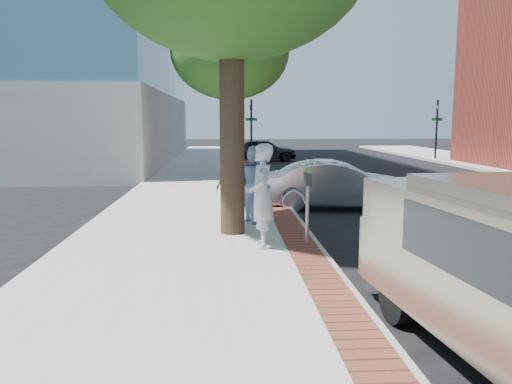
{
  "coord_description": "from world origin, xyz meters",
  "views": [
    {
      "loc": [
        -0.77,
        -8.59,
        2.54
      ],
      "look_at": [
        -0.18,
        0.7,
        1.2
      ],
      "focal_mm": 35.0,
      "sensor_mm": 36.0,
      "label": 1
    }
  ],
  "objects": [
    {
      "name": "ground",
      "position": [
        0.0,
        0.0,
        0.0
      ],
      "size": [
        120.0,
        120.0,
        0.0
      ],
      "primitive_type": "plane",
      "color": "black",
      "rests_on": "ground"
    },
    {
      "name": "sidewalk",
      "position": [
        -1.5,
        8.0,
        0.07
      ],
      "size": [
        5.0,
        60.0,
        0.15
      ],
      "primitive_type": "cube",
      "color": "#9E9991",
      "rests_on": "ground"
    },
    {
      "name": "brick_strip",
      "position": [
        0.7,
        8.0,
        0.15
      ],
      "size": [
        0.6,
        60.0,
        0.01
      ],
      "primitive_type": "cube",
      "color": "brown",
      "rests_on": "sidewalk"
    },
    {
      "name": "curb",
      "position": [
        1.05,
        8.0,
        0.07
      ],
      "size": [
        0.1,
        60.0,
        0.15
      ],
      "primitive_type": "cube",
      "color": "gray",
      "rests_on": "ground"
    },
    {
      "name": "office_base",
      "position": [
        -13.0,
        22.0,
        2.0
      ],
      "size": [
        18.2,
        22.2,
        4.0
      ],
      "primitive_type": "cube",
      "color": "gray",
      "rests_on": "ground"
    },
    {
      "name": "signal_near",
      "position": [
        0.9,
        22.0,
        2.25
      ],
      "size": [
        0.7,
        0.15,
        3.8
      ],
      "color": "black",
      "rests_on": "ground"
    },
    {
      "name": "signal_far",
      "position": [
        12.5,
        22.0,
        2.25
      ],
      "size": [
        0.7,
        0.15,
        3.8
      ],
      "color": "black",
      "rests_on": "ground"
    },
    {
      "name": "tree_far",
      "position": [
        -0.5,
        12.0,
        5.3
      ],
      "size": [
        4.8,
        4.8,
        7.14
      ],
      "color": "black",
      "rests_on": "sidewalk"
    },
    {
      "name": "parking_meter",
      "position": [
        0.83,
        0.84,
        1.21
      ],
      "size": [
        0.12,
        0.32,
        1.47
      ],
      "color": "gray",
      "rests_on": "sidewalk"
    },
    {
      "name": "person_gray",
      "position": [
        -0.08,
        0.64,
        1.13
      ],
      "size": [
        0.5,
        0.73,
        1.97
      ],
      "primitive_type": "imported",
      "rotation": [
        0.0,
        0.0,
        -1.61
      ],
      "color": "#B2B3B7",
      "rests_on": "sidewalk"
    },
    {
      "name": "person_officer",
      "position": [
        -0.05,
        3.07,
        1.05
      ],
      "size": [
        0.94,
        1.05,
        1.81
      ],
      "primitive_type": "imported",
      "rotation": [
        0.0,
        0.0,
        1.91
      ],
      "color": "#9BBFF0",
      "rests_on": "sidewalk"
    },
    {
      "name": "person_green",
      "position": [
        -0.56,
        3.09,
        0.92
      ],
      "size": [
        0.97,
        0.76,
        1.53
      ],
      "primitive_type": "imported",
      "rotation": [
        0.0,
        0.0,
        2.65
      ],
      "color": "#3F8A41",
      "rests_on": "sidewalk"
    },
    {
      "name": "sedan_silver",
      "position": [
        2.46,
        5.45,
        0.7
      ],
      "size": [
        4.35,
        1.87,
        1.39
      ],
      "primitive_type": "imported",
      "rotation": [
        0.0,
        0.0,
        1.48
      ],
      "color": "#AAABB1",
      "rests_on": "ground"
    },
    {
      "name": "bg_car",
      "position": [
        1.71,
        22.65,
        0.7
      ],
      "size": [
        4.23,
        2.04,
        1.39
      ],
      "primitive_type": "imported",
      "rotation": [
        0.0,
        0.0,
        1.67
      ],
      "color": "black",
      "rests_on": "ground"
    }
  ]
}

